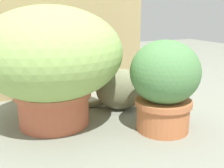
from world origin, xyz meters
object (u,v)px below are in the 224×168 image
(mushroom_ornament_red, at_px, (69,105))
(leafy_planter, at_px, (164,83))
(cat, at_px, (124,87))
(grass_planter, at_px, (51,59))

(mushroom_ornament_red, bearing_deg, leafy_planter, -26.79)
(cat, bearing_deg, grass_planter, -172.94)
(cat, height_order, mushroom_ornament_red, cat)
(grass_planter, distance_m, mushroom_ornament_red, 0.22)
(grass_planter, bearing_deg, leafy_planter, -31.87)
(leafy_planter, xyz_separation_m, mushroom_ornament_red, (-0.37, 0.19, -0.11))
(grass_planter, relative_size, cat, 1.73)
(cat, bearing_deg, mushroom_ornament_red, -159.96)
(cat, xyz_separation_m, mushroom_ornament_red, (-0.33, -0.12, -0.02))
(grass_planter, relative_size, leafy_planter, 1.59)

